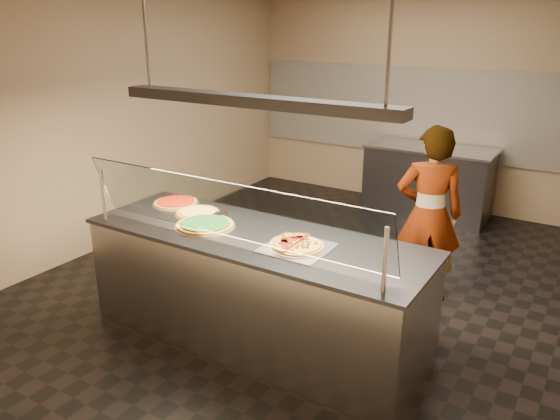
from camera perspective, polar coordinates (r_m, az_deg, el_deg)
The scene contains 19 objects.
ground at distance 5.59m, azimuth 3.63°, elevation -7.42°, with size 5.00×6.00×0.02m, color black.
wall_back at distance 7.85m, azimuth 14.68°, elevation 11.35°, with size 5.00×0.02×3.00m, color #968161.
wall_front at distance 2.91m, azimuth -25.40°, elevation -2.69°, with size 5.00×0.02×3.00m, color #968161.
wall_left at distance 6.64m, azimuth -15.76°, elevation 9.92°, with size 0.02×6.00×3.00m, color #968161.
tile_band at distance 7.85m, azimuth 14.48°, elevation 9.89°, with size 4.90×0.02×1.20m, color silver.
serving_counter at distance 4.41m, azimuth -2.58°, elevation -8.16°, with size 2.77×0.94×0.93m.
sneeze_guard at distance 3.85m, azimuth -5.63°, elevation -0.06°, with size 2.53×0.18×0.54m.
perforated_tray at distance 3.97m, azimuth 1.80°, elevation -3.90°, with size 0.47×0.47×0.01m.
half_pizza_pepperoni at distance 4.00m, azimuth 0.67°, elevation -3.26°, with size 0.22×0.39×0.05m.
half_pizza_sausage at distance 3.92m, azimuth 2.96°, elevation -3.89°, with size 0.20×0.39×0.04m.
pizza_spinach at distance 4.41m, azimuth -7.82°, elevation -1.52°, with size 0.49×0.49×0.03m.
pizza_cheese at distance 4.70m, azimuth -8.55°, elevation -0.24°, with size 0.39×0.39×0.03m.
pizza_tomato at distance 4.99m, azimuth -10.78°, elevation 0.81°, with size 0.41×0.41×0.03m.
pizza_spatula at distance 4.68m, azimuth -6.99°, elevation -0.07°, with size 0.28×0.18×0.02m.
prep_table at distance 7.53m, azimuth 15.22°, elevation 2.93°, with size 1.63×0.74×0.93m.
worker at distance 5.12m, azimuth 15.29°, elevation -0.50°, with size 0.60×0.39×1.65m, color #38323D.
heat_lamp_housing at distance 3.95m, azimuth -2.90°, elevation 11.30°, with size 2.30×0.18×0.08m, color #3B3B41.
lamp_rod_left at distance 4.56m, azimuth -13.98°, elevation 18.72°, with size 0.02×0.02×1.01m, color #B7B7BC.
lamp_rod_right at distance 3.44m, azimuth 11.53°, elevation 18.89°, with size 0.02×0.02×1.01m, color #B7B7BC.
Camera 1 is at (2.35, -4.41, 2.49)m, focal length 35.00 mm.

